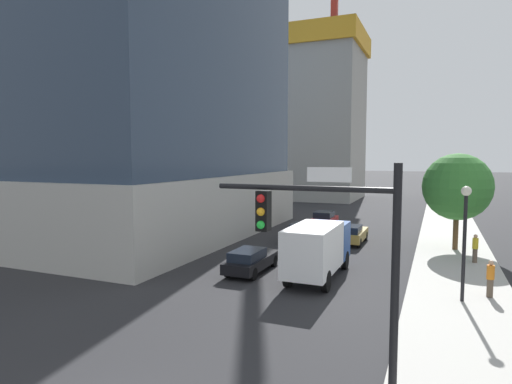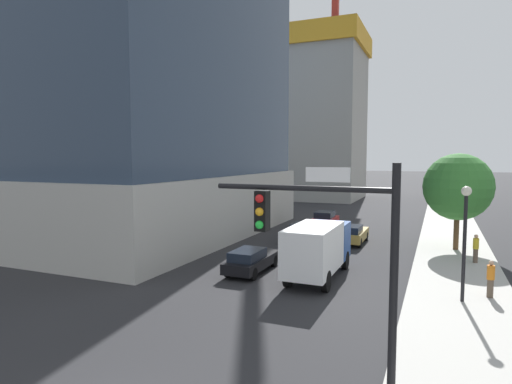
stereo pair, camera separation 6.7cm
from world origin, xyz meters
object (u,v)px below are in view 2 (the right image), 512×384
Objects in this scene: street_lamp at (465,225)px; car_gold at (353,234)px; car_black at (251,260)px; construction_building at (310,109)px; street_tree at (458,187)px; pedestrian_yellow_shirt at (476,248)px; car_red at (324,220)px; box_truck at (318,247)px; car_gray at (302,232)px; pedestrian_orange_shirt at (491,279)px; traffic_light_pole at (333,248)px.

street_lamp reaches higher than car_gold.
car_gold is at bearing 69.90° from car_black.
construction_building is 6.54× the size of street_lamp.
street_tree is at bearing 43.87° from car_black.
street_lamp reaches higher than pedestrian_yellow_shirt.
car_red is 15.86m from pedestrian_yellow_shirt.
car_red is 17.42m from box_truck.
street_tree is at bearing 89.53° from street_lamp.
pedestrian_yellow_shirt is at bearing -14.21° from car_gray.
car_red is at bearing 90.00° from car_black.
street_lamp reaches higher than pedestrian_orange_shirt.
car_gray is at bearing 111.73° from box_truck.
pedestrian_yellow_shirt is 7.09m from pedestrian_orange_shirt.
construction_building is 48.16m from box_truck.
car_gold is at bearing 90.00° from box_truck.
pedestrian_orange_shirt reaches higher than car_red.
street_tree reaches higher than car_gold.
car_gold is (-3.62, 22.64, -3.68)m from traffic_light_pole.
car_red is at bearing 149.19° from street_tree.
construction_building reaches higher than car_gold.
pedestrian_orange_shirt is at bearing -2.95° from box_truck.
construction_building is 7.26× the size of car_black.
car_gold is (-7.20, -0.06, -3.80)m from street_tree.
car_gray is (-10.97, 11.25, -2.91)m from street_lamp.
car_gray is 15.86m from pedestrian_orange_shirt.
car_black is 1.08× the size of car_gold.
street_lamp is 15.99m from car_gray.
car_gold is 8.96m from pedestrian_yellow_shirt.
car_gray is at bearing 140.22° from pedestrian_orange_shirt.
box_truck is 3.95× the size of pedestrian_orange_shirt.
construction_building is 4.98× the size of box_truck.
traffic_light_pole is 13.26m from pedestrian_orange_shirt.
traffic_light_pole is 0.95× the size of street_tree.
box_truck is (13.22, -44.59, -12.50)m from construction_building.
street_tree is 11.74m from car_gray.
car_gray is 7.24m from car_red.
construction_building is 7.55× the size of car_red.
street_tree reaches higher than box_truck.
street_lamp is 8.66m from pedestrian_yellow_shirt.
traffic_light_pole reaches higher than car_gold.
car_gold reaches higher than car_red.
pedestrian_orange_shirt is (1.11, -10.78, -3.52)m from street_tree.
car_gray is at bearing -74.99° from construction_building.
box_truck is (-0.00, -10.29, 0.99)m from car_gold.
street_lamp is 1.15× the size of car_red.
pedestrian_yellow_shirt reaches higher than car_red.
traffic_light_pole is 11.39m from street_lamp.
pedestrian_yellow_shirt is (12.06, 6.95, 0.33)m from car_black.
car_gold is 10.34m from box_truck.
pedestrian_orange_shirt reaches higher than car_gold.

